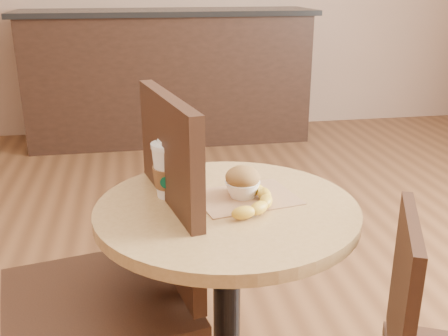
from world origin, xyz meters
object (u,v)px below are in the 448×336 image
Objects in this scene: muffin at (243,182)px; chair_left at (124,278)px; cafe_table at (227,292)px; coffee_cup at (170,171)px; banana at (251,197)px.

chair_left is at bearing -178.78° from muffin.
chair_left is (-0.26, 0.03, 0.05)m from cafe_table.
coffee_cup is at bearing 147.85° from cafe_table.
chair_left is 0.29m from coffee_cup.
cafe_table is 0.26m from chair_left.
muffin is (0.05, 0.04, 0.28)m from cafe_table.
muffin is at bearing 79.57° from chair_left.
chair_left is 0.38m from muffin.
muffin reaches higher than cafe_table.
banana is at bearing -6.82° from cafe_table.
cafe_table is at bearing 71.28° from chair_left.
coffee_cup reaches higher than muffin.
chair_left is 6.87× the size of coffee_cup.
banana is at bearing -8.78° from coffee_cup.
coffee_cup reaches higher than cafe_table.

